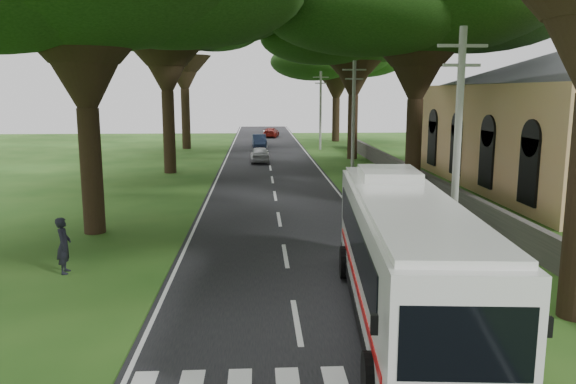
# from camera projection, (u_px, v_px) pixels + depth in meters

# --- Properties ---
(ground) EXTENTS (140.00, 140.00, 0.00)m
(ground) POSITION_uv_depth(u_px,v_px,m) (303.00, 358.00, 12.76)
(ground) COLOR #224D16
(ground) RESTS_ON ground
(road) EXTENTS (8.00, 120.00, 0.04)m
(road) POSITION_uv_depth(u_px,v_px,m) (273.00, 182.00, 37.33)
(road) COLOR black
(road) RESTS_ON ground
(property_wall) EXTENTS (0.35, 50.00, 1.20)m
(property_wall) POSITION_uv_depth(u_px,v_px,m) (410.00, 175.00, 36.72)
(property_wall) COLOR #383533
(property_wall) RESTS_ON ground
(church) EXTENTS (14.00, 24.00, 11.60)m
(church) POSITION_uv_depth(u_px,v_px,m) (568.00, 109.00, 34.02)
(church) COLOR #E7AA70
(church) RESTS_ON ground
(pole_near) EXTENTS (1.60, 0.24, 8.00)m
(pole_near) POSITION_uv_depth(u_px,v_px,m) (457.00, 148.00, 18.21)
(pole_near) COLOR gray
(pole_near) RESTS_ON ground
(pole_mid) EXTENTS (1.60, 0.24, 8.00)m
(pole_mid) POSITION_uv_depth(u_px,v_px,m) (353.00, 118.00, 37.87)
(pole_mid) COLOR gray
(pole_mid) RESTS_ON ground
(pole_far) EXTENTS (1.60, 0.24, 8.00)m
(pole_far) POSITION_uv_depth(u_px,v_px,m) (320.00, 109.00, 57.52)
(pole_far) COLOR gray
(pole_far) RESTS_ON ground
(tree_l_midb) EXTENTS (15.11, 15.11, 15.49)m
(tree_l_midb) POSITION_uv_depth(u_px,v_px,m) (164.00, 3.00, 39.69)
(tree_l_midb) COLOR black
(tree_l_midb) RESTS_ON ground
(tree_l_far) EXTENTS (13.36, 13.36, 15.63)m
(tree_l_far) POSITION_uv_depth(u_px,v_px,m) (183.00, 26.00, 57.25)
(tree_l_far) COLOR black
(tree_l_far) RESTS_ON ground
(tree_r_midb) EXTENTS (14.92, 14.92, 14.67)m
(tree_r_midb) POSITION_uv_depth(u_px,v_px,m) (355.00, 28.00, 48.49)
(tree_r_midb) COLOR black
(tree_r_midb) RESTS_ON ground
(tree_r_far) EXTENTS (14.44, 14.44, 13.54)m
(tree_r_far) POSITION_uv_depth(u_px,v_px,m) (337.00, 54.00, 66.41)
(tree_r_far) COLOR black
(tree_r_far) RESTS_ON ground
(coach_bus) EXTENTS (3.46, 11.70, 3.40)m
(coach_bus) POSITION_uv_depth(u_px,v_px,m) (403.00, 256.00, 14.37)
(coach_bus) COLOR white
(coach_bus) RESTS_ON ground
(distant_car_a) EXTENTS (1.73, 4.04, 1.36)m
(distant_car_a) POSITION_uv_depth(u_px,v_px,m) (260.00, 154.00, 47.62)
(distant_car_a) COLOR #A9AAAE
(distant_car_a) RESTS_ON road
(distant_car_b) EXTENTS (1.62, 4.14, 1.34)m
(distant_car_b) POSITION_uv_depth(u_px,v_px,m) (259.00, 141.00, 60.96)
(distant_car_b) COLOR navy
(distant_car_b) RESTS_ON road
(distant_car_c) EXTENTS (2.40, 4.48, 1.23)m
(distant_car_c) POSITION_uv_depth(u_px,v_px,m) (271.00, 132.00, 73.84)
(distant_car_c) COLOR maroon
(distant_car_c) RESTS_ON road
(pedestrian) EXTENTS (0.55, 0.75, 1.90)m
(pedestrian) POSITION_uv_depth(u_px,v_px,m) (64.00, 245.00, 18.60)
(pedestrian) COLOR black
(pedestrian) RESTS_ON ground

